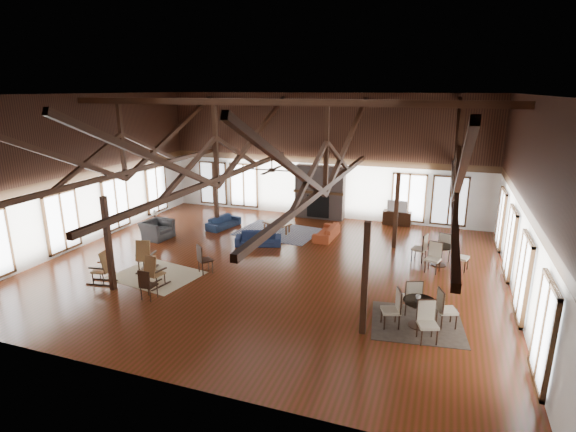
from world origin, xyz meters
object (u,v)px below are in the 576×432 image
(sofa_orange, at_px, (327,232))
(coffee_table, at_px, (277,224))
(cafe_table_near, at_px, (419,308))
(cafe_table_far, at_px, (440,252))
(tv_console, at_px, (397,218))
(sofa_navy_left, at_px, (224,222))
(armchair, at_px, (157,230))
(sofa_navy_front, at_px, (258,239))

(sofa_orange, relative_size, coffee_table, 1.37)
(sofa_orange, height_order, coffee_table, sofa_orange)
(cafe_table_near, distance_m, cafe_table_far, 4.77)
(coffee_table, distance_m, cafe_table_far, 7.10)
(sofa_orange, relative_size, tv_console, 1.44)
(sofa_navy_left, bearing_deg, cafe_table_far, -85.35)
(armchair, bearing_deg, sofa_orange, -63.37)
(sofa_orange, distance_m, cafe_table_near, 7.69)
(cafe_table_near, relative_size, tv_console, 1.59)
(sofa_orange, xyz_separation_m, tv_console, (2.62, 3.00, 0.05))
(sofa_navy_front, relative_size, sofa_orange, 1.00)
(cafe_table_near, xyz_separation_m, tv_console, (-1.60, 9.42, -0.20))
(coffee_table, distance_m, tv_console, 5.76)
(sofa_orange, bearing_deg, sofa_navy_front, -50.71)
(sofa_navy_front, distance_m, coffee_table, 1.80)
(sofa_navy_left, bearing_deg, tv_console, -53.42)
(cafe_table_near, bearing_deg, sofa_orange, 123.32)
(cafe_table_near, height_order, tv_console, cafe_table_near)
(armchair, distance_m, cafe_table_near, 11.72)
(cafe_table_far, bearing_deg, sofa_navy_front, -178.76)
(armchair, relative_size, cafe_table_far, 0.58)
(sofa_navy_left, xyz_separation_m, coffee_table, (2.59, 0.10, 0.15))
(sofa_navy_front, relative_size, coffee_table, 1.37)
(armchair, height_order, tv_console, armchair)
(coffee_table, bearing_deg, armchair, -130.56)
(sofa_orange, bearing_deg, sofa_navy_left, -86.28)
(sofa_navy_left, xyz_separation_m, cafe_table_far, (9.50, -1.54, 0.27))
(armchair, xyz_separation_m, cafe_table_near, (11.04, -3.95, 0.14))
(sofa_navy_front, distance_m, armchair, 4.46)
(sofa_navy_front, bearing_deg, sofa_navy_left, 127.46)
(sofa_navy_left, height_order, tv_console, tv_console)
(sofa_navy_front, height_order, cafe_table_near, cafe_table_near)
(coffee_table, relative_size, armchair, 1.13)
(cafe_table_far, bearing_deg, cafe_table_near, -94.98)
(sofa_navy_front, xyz_separation_m, cafe_table_far, (7.04, 0.15, 0.26))
(sofa_navy_left, xyz_separation_m, sofa_orange, (4.86, 0.14, 0.02))
(sofa_navy_left, distance_m, cafe_table_near, 11.05)
(coffee_table, relative_size, cafe_table_far, 0.66)
(armchair, xyz_separation_m, tv_console, (9.44, 5.47, -0.06))
(sofa_navy_front, bearing_deg, sofa_orange, 19.19)
(sofa_orange, relative_size, cafe_table_far, 0.90)
(sofa_navy_left, bearing_deg, armchair, 153.89)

